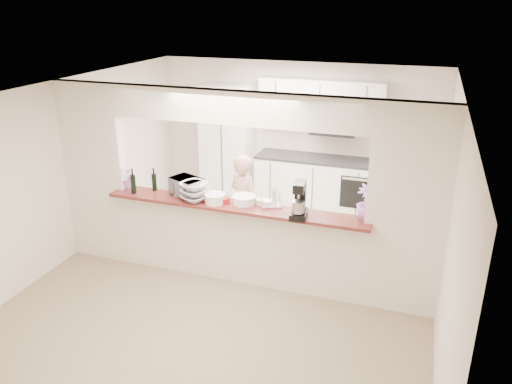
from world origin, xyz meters
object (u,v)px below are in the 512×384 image
at_px(toaster_oven, 187,187).
at_px(refrigerator, 414,173).
at_px(person, 244,204).
at_px(stand_mixer, 299,201).

bearing_deg(toaster_oven, refrigerator, 65.79).
distance_m(toaster_oven, person, 1.03).
distance_m(refrigerator, toaster_oven, 3.80).
bearing_deg(person, stand_mixer, 164.83).
relative_size(toaster_oven, person, 0.29).
xyz_separation_m(refrigerator, toaster_oven, (-2.75, -2.60, 0.36)).
xyz_separation_m(refrigerator, stand_mixer, (-1.20, -2.79, 0.44)).
height_order(refrigerator, toaster_oven, refrigerator).
relative_size(refrigerator, stand_mixer, 3.85).
distance_m(refrigerator, stand_mixer, 3.06).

